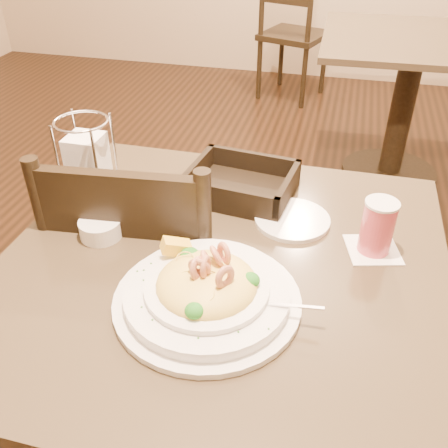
% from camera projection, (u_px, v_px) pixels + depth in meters
% --- Properties ---
extents(main_table, '(0.90, 0.90, 0.76)m').
position_uv_depth(main_table, '(222.00, 342.00, 1.15)').
color(main_table, black).
rests_on(main_table, ground).
extents(background_table, '(0.92, 0.92, 0.76)m').
position_uv_depth(background_table, '(407.00, 85.00, 2.55)').
color(background_table, black).
rests_on(background_table, ground).
extents(dining_chair_near, '(0.46, 0.46, 0.93)m').
position_uv_depth(dining_chair_near, '(149.00, 284.00, 1.35)').
color(dining_chair_near, black).
rests_on(dining_chair_near, ground).
extents(dining_chair_far, '(0.53, 0.53, 0.93)m').
position_uv_depth(dining_chair_far, '(292.00, 30.00, 3.54)').
color(dining_chair_far, black).
rests_on(dining_chair_far, ground).
extents(pasta_bowl, '(0.38, 0.34, 0.11)m').
position_uv_depth(pasta_bowl, '(207.00, 290.00, 0.90)').
color(pasta_bowl, white).
rests_on(pasta_bowl, main_table).
extents(drink_glass, '(0.13, 0.13, 0.12)m').
position_uv_depth(drink_glass, '(377.00, 227.00, 1.01)').
color(drink_glass, white).
rests_on(drink_glass, main_table).
extents(bread_basket, '(0.27, 0.23, 0.07)m').
position_uv_depth(bread_basket, '(241.00, 186.00, 1.21)').
color(bread_basket, black).
rests_on(bread_basket, main_table).
extents(napkin_caddy, '(0.12, 0.12, 0.20)m').
position_uv_depth(napkin_caddy, '(88.00, 164.00, 1.17)').
color(napkin_caddy, silver).
rests_on(napkin_caddy, main_table).
extents(side_plate, '(0.22, 0.22, 0.01)m').
position_uv_depth(side_plate, '(292.00, 220.00, 1.13)').
color(side_plate, white).
rests_on(side_plate, main_table).
extents(butter_ramekin, '(0.12, 0.12, 0.04)m').
position_uv_depth(butter_ramekin, '(101.00, 228.00, 1.07)').
color(butter_ramekin, white).
rests_on(butter_ramekin, main_table).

